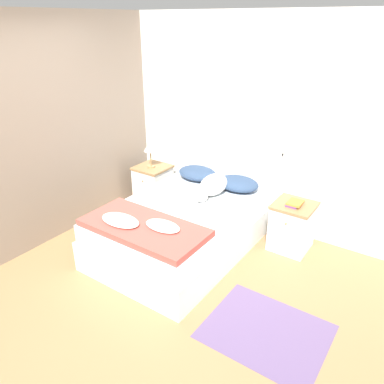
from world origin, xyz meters
TOP-DOWN VIEW (x-y plane):
  - ground_plane at (0.00, 0.00)m, footprint 16.00×16.00m
  - wall_back at (0.00, 2.13)m, footprint 9.00×0.06m
  - wall_side_left at (-1.54, 1.05)m, footprint 0.06×3.10m
  - bed at (-0.08, 1.04)m, footprint 1.37×2.00m
  - headboard at (-0.08, 2.06)m, footprint 1.45×0.06m
  - nightstand_left at (-1.12, 1.76)m, footprint 0.45×0.46m
  - nightstand_right at (0.95, 1.76)m, footprint 0.45×0.46m
  - pillow_left at (-0.38, 1.79)m, footprint 0.52×0.39m
  - pillow_right at (0.22, 1.79)m, footprint 0.52×0.39m
  - quilt at (-0.09, 0.39)m, footprint 1.27×0.62m
  - dog at (0.04, 1.50)m, footprint 0.27×0.64m
  - book_stack at (0.96, 1.74)m, footprint 0.16×0.21m
  - table_lamp at (-1.12, 1.73)m, footprint 0.18×0.18m
  - rug at (1.28, 0.39)m, footprint 1.01×0.84m

SIDE VIEW (x-z plane):
  - ground_plane at x=0.00m, z-range 0.00..0.00m
  - rug at x=1.28m, z-range 0.00..0.00m
  - bed at x=-0.08m, z-range 0.00..0.54m
  - nightstand_left at x=-1.12m, z-range 0.00..0.57m
  - nightstand_right at x=0.95m, z-range 0.00..0.57m
  - headboard at x=-0.08m, z-range 0.02..1.07m
  - quilt at x=-0.09m, z-range 0.53..0.65m
  - book_stack at x=0.96m, z-range 0.57..0.61m
  - pillow_left at x=-0.38m, z-range 0.54..0.70m
  - pillow_right at x=0.22m, z-range 0.54..0.70m
  - dog at x=0.04m, z-range 0.53..0.78m
  - table_lamp at x=-1.12m, z-range 0.67..1.04m
  - wall_back at x=0.00m, z-range 0.00..2.55m
  - wall_side_left at x=-1.54m, z-range 0.00..2.55m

